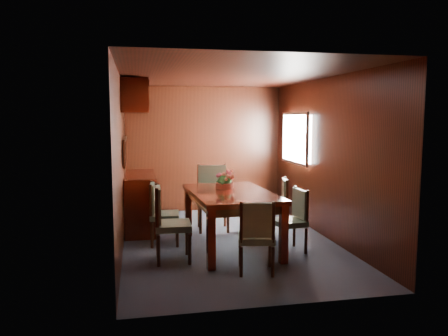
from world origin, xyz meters
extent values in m
plane|color=#323844|center=(0.00, 0.00, 0.00)|extent=(4.50, 4.50, 0.00)
cube|color=black|center=(-1.50, 0.00, 1.20)|extent=(0.02, 4.50, 2.40)
cube|color=black|center=(1.50, 0.00, 1.20)|extent=(0.02, 4.50, 2.40)
cube|color=black|center=(0.00, 2.25, 1.20)|extent=(3.00, 0.02, 2.40)
cube|color=black|center=(0.00, -2.25, 1.20)|extent=(3.00, 0.02, 2.40)
cube|color=black|center=(0.00, 0.00, 2.40)|extent=(3.00, 4.50, 0.02)
cube|color=white|center=(1.48, 1.10, 1.45)|extent=(0.14, 1.10, 0.80)
cube|color=#B2B2B7|center=(1.41, 1.10, 1.45)|extent=(0.04, 1.20, 0.90)
cube|color=black|center=(-1.47, 1.00, 1.28)|extent=(0.03, 1.36, 0.41)
cube|color=silver|center=(-1.45, 1.00, 1.28)|extent=(0.01, 1.30, 0.35)
cube|color=#390F07|center=(-1.30, 1.00, 2.13)|extent=(0.40, 1.40, 0.50)
cube|color=#390F07|center=(-1.25, 1.00, 0.45)|extent=(0.48, 1.40, 0.90)
cube|color=#390F07|center=(-0.44, -1.13, 0.37)|extent=(0.10, 0.10, 0.73)
cube|color=#390F07|center=(0.48, -1.08, 0.37)|extent=(0.10, 0.10, 0.73)
cube|color=#390F07|center=(-0.54, 0.43, 0.37)|extent=(0.10, 0.10, 0.73)
cube|color=#390F07|center=(0.38, 0.48, 0.37)|extent=(0.10, 0.10, 0.73)
cube|color=black|center=(-0.03, -0.32, 0.68)|extent=(1.02, 1.62, 0.11)
cube|color=#390F07|center=(-0.03, -0.32, 0.76)|extent=(1.16, 1.76, 0.06)
cylinder|color=black|center=(-1.04, -0.49, 0.19)|extent=(0.04, 0.04, 0.39)
cylinder|color=black|center=(-1.05, -0.89, 0.19)|extent=(0.04, 0.04, 0.39)
cylinder|color=black|center=(-0.66, -0.51, 0.19)|extent=(0.04, 0.04, 0.39)
cylinder|color=black|center=(-0.68, -0.90, 0.19)|extent=(0.04, 0.04, 0.39)
cube|color=#5C7156|center=(-0.86, -0.70, 0.45)|extent=(0.45, 0.47, 0.08)
cylinder|color=black|center=(-1.05, -0.49, 0.71)|extent=(0.04, 0.04, 0.52)
cylinder|color=black|center=(-1.06, -0.89, 0.71)|extent=(0.04, 0.04, 0.52)
cube|color=#5C7156|center=(-1.04, -0.69, 0.73)|extent=(0.07, 0.42, 0.44)
cylinder|color=black|center=(-1.08, 0.25, 0.18)|extent=(0.04, 0.04, 0.36)
cylinder|color=black|center=(-1.11, -0.12, 0.18)|extent=(0.04, 0.04, 0.36)
cylinder|color=black|center=(-0.73, 0.23, 0.18)|extent=(0.04, 0.04, 0.36)
cylinder|color=black|center=(-0.76, -0.14, 0.18)|extent=(0.04, 0.04, 0.36)
cube|color=#5C7156|center=(-0.92, 0.06, 0.42)|extent=(0.43, 0.45, 0.07)
cylinder|color=black|center=(-1.09, 0.25, 0.66)|extent=(0.04, 0.04, 0.48)
cylinder|color=black|center=(-1.12, -0.11, 0.66)|extent=(0.04, 0.04, 0.48)
cube|color=#5C7156|center=(-1.08, 0.07, 0.67)|extent=(0.08, 0.39, 0.41)
cylinder|color=black|center=(0.90, -0.77, 0.17)|extent=(0.04, 0.04, 0.35)
cylinder|color=black|center=(0.86, -0.42, 0.17)|extent=(0.04, 0.04, 0.35)
cylinder|color=black|center=(0.56, -0.81, 0.17)|extent=(0.04, 0.04, 0.35)
cylinder|color=black|center=(0.53, -0.45, 0.17)|extent=(0.04, 0.04, 0.35)
cube|color=#5C7156|center=(0.71, -0.61, 0.40)|extent=(0.43, 0.44, 0.07)
cylinder|color=black|center=(0.91, -0.77, 0.63)|extent=(0.04, 0.04, 0.46)
cylinder|color=black|center=(0.87, -0.42, 0.63)|extent=(0.04, 0.04, 0.46)
cube|color=#5C7156|center=(0.87, -0.60, 0.65)|extent=(0.09, 0.38, 0.39)
cylinder|color=black|center=(0.85, -0.10, 0.18)|extent=(0.04, 0.04, 0.36)
cylinder|color=black|center=(0.94, 0.26, 0.18)|extent=(0.04, 0.04, 0.36)
cylinder|color=black|center=(0.51, -0.02, 0.18)|extent=(0.04, 0.04, 0.36)
cylinder|color=black|center=(0.60, 0.34, 0.18)|extent=(0.04, 0.04, 0.36)
cube|color=#5C7156|center=(0.72, 0.12, 0.42)|extent=(0.50, 0.52, 0.07)
cylinder|color=black|center=(0.86, -0.11, 0.66)|extent=(0.04, 0.04, 0.49)
cylinder|color=black|center=(0.95, 0.26, 0.66)|extent=(0.04, 0.04, 0.49)
cube|color=#5C7156|center=(0.89, 0.08, 0.68)|extent=(0.15, 0.39, 0.41)
cylinder|color=black|center=(-0.15, -1.43, 0.18)|extent=(0.04, 0.04, 0.35)
cylinder|color=black|center=(0.20, -1.51, 0.18)|extent=(0.04, 0.04, 0.35)
cylinder|color=black|center=(-0.08, -1.10, 0.18)|extent=(0.04, 0.04, 0.35)
cylinder|color=black|center=(0.27, -1.17, 0.18)|extent=(0.04, 0.04, 0.35)
cube|color=#5C7156|center=(0.06, -1.30, 0.41)|extent=(0.49, 0.47, 0.07)
cylinder|color=black|center=(-0.15, -1.44, 0.64)|extent=(0.04, 0.04, 0.47)
cylinder|color=black|center=(0.20, -1.52, 0.64)|extent=(0.04, 0.04, 0.47)
cube|color=#5C7156|center=(0.03, -1.46, 0.66)|extent=(0.38, 0.13, 0.40)
cylinder|color=black|center=(0.13, 0.89, 0.21)|extent=(0.05, 0.05, 0.42)
cylinder|color=black|center=(-0.30, 0.92, 0.21)|extent=(0.05, 0.05, 0.42)
cylinder|color=black|center=(0.10, 0.48, 0.21)|extent=(0.05, 0.05, 0.42)
cylinder|color=black|center=(-0.33, 0.51, 0.21)|extent=(0.05, 0.05, 0.42)
cube|color=#5C7156|center=(-0.10, 0.70, 0.49)|extent=(0.54, 0.52, 0.09)
cylinder|color=black|center=(0.13, 0.90, 0.77)|extent=(0.05, 0.05, 0.56)
cylinder|color=black|center=(-0.30, 0.93, 0.77)|extent=(0.05, 0.05, 0.56)
cube|color=#5C7156|center=(-0.08, 0.89, 0.79)|extent=(0.46, 0.10, 0.48)
cylinder|color=#B45137|center=(-0.06, -0.03, 0.83)|extent=(0.25, 0.25, 0.08)
sphere|color=#1D5720|center=(-0.06, -0.03, 0.89)|extent=(0.20, 0.20, 0.20)
camera|label=1|loc=(-1.28, -6.10, 1.81)|focal=35.00mm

